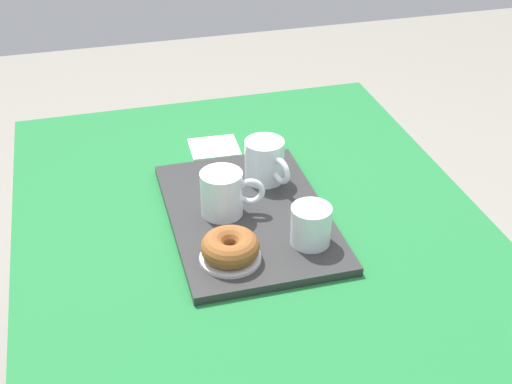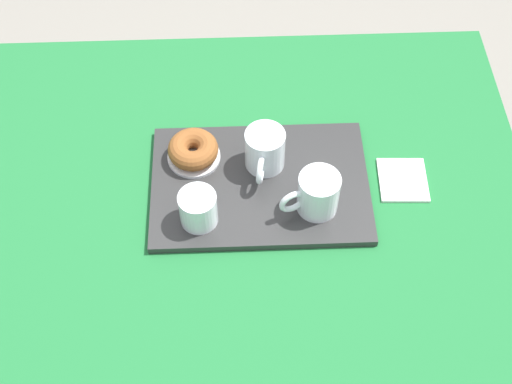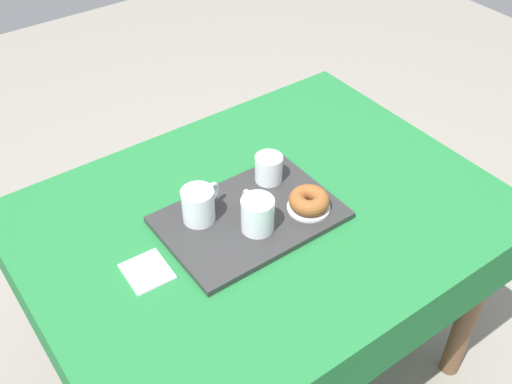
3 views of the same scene
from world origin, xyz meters
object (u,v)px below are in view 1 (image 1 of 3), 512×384
Objects in this scene: serving_tray at (248,216)px; sugar_donut_left at (230,247)px; donut_plate_left at (230,258)px; paper_napkin at (214,147)px; water_glass_near at (311,227)px; dining_table at (257,271)px; tea_mug_right at (265,162)px; tea_mug_left at (223,195)px.

serving_tray is 0.16m from sugar_donut_left.
paper_napkin is (0.44, -0.06, -0.02)m from donut_plate_left.
dining_table is at bearing 46.47° from water_glass_near.
donut_plate_left is 0.44m from paper_napkin.
tea_mug_right reaches higher than dining_table.
serving_tray is at bearing 34.90° from water_glass_near.
paper_napkin reaches higher than dining_table.
water_glass_near is at bearing -85.28° from sugar_donut_left.
water_glass_near is at bearing -133.53° from dining_table.
tea_mug_right is at bearing -21.06° from dining_table.
dining_table is 10.90× the size of donut_plate_left.
sugar_donut_left reaches higher than dining_table.
water_glass_near is (-0.12, -0.09, 0.04)m from serving_tray.
tea_mug_right is 0.21m from paper_napkin.
donut_plate_left is at bearing 0.00° from sugar_donut_left.
tea_mug_left is 1.18× the size of sugar_donut_left.
water_glass_near is 0.16m from sugar_donut_left.
tea_mug_right reaches higher than water_glass_near.
donut_plate_left is 1.01× the size of paper_napkin.
dining_table is at bearing -39.11° from sugar_donut_left.
sugar_donut_left is (-0.14, 0.07, 0.04)m from serving_tray.
sugar_donut_left is (-0.15, 0.02, -0.01)m from tea_mug_left.
water_glass_near reaches higher than donut_plate_left.
donut_plate_left is at bearing 94.72° from water_glass_near.
serving_tray is at bearing 6.10° from dining_table.
dining_table is 2.72× the size of serving_tray.
tea_mug_left reaches higher than donut_plate_left.
dining_table is 0.18m from tea_mug_left.
tea_mug_right reaches higher than sugar_donut_left.
sugar_donut_left reaches higher than serving_tray.
tea_mug_right is at bearing 5.27° from water_glass_near.
dining_table is 11.52× the size of sugar_donut_left.
water_glass_near is 0.44m from paper_napkin.
tea_mug_right is 0.28m from sugar_donut_left.
dining_table is 0.18m from sugar_donut_left.
serving_tray is 4.23× the size of sugar_donut_left.
water_glass_near is 0.16m from donut_plate_left.
tea_mug_left is at bearing 171.42° from paper_napkin.
dining_table is 0.12m from serving_tray.
tea_mug_left and tea_mug_right have the same top height.
tea_mug_left is (0.06, 0.05, 0.16)m from dining_table.
sugar_donut_left is (-0.09, 0.07, 0.14)m from dining_table.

